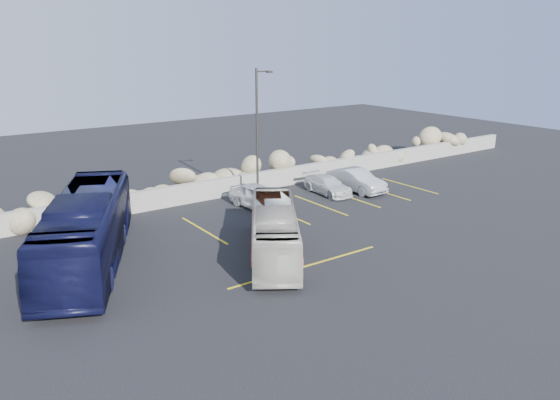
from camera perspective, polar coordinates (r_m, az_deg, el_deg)
ground at (r=24.53m, az=4.94°, el=-6.51°), size 90.00×90.00×0.00m
seawall at (r=33.86m, az=-8.20°, el=0.94°), size 60.00×0.40×1.20m
riprap_pile at (r=34.73m, az=-9.16°, el=2.48°), size 54.00×2.80×2.60m
parking_lines at (r=31.34m, az=4.90°, el=-1.35°), size 18.16×9.36×0.01m
lamppost at (r=32.20m, az=-2.33°, el=7.03°), size 1.14×0.18×8.00m
vintage_bus at (r=24.87m, az=-0.60°, el=-3.24°), size 6.19×8.10×2.33m
tour_coach at (r=25.23m, az=-19.52°, el=-2.92°), size 7.28×11.44×3.17m
car_a at (r=31.93m, az=-2.24°, el=0.37°), size 2.11×4.37×1.44m
car_b at (r=35.97m, az=7.97°, el=2.06°), size 1.65×4.40×1.44m
car_c at (r=35.15m, az=5.00°, el=1.56°), size 1.80×3.97×1.13m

